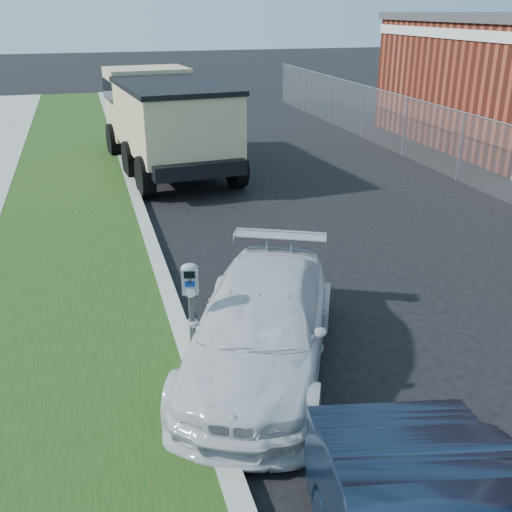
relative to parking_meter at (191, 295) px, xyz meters
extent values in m
plane|color=black|center=(2.61, 0.42, -1.21)|extent=(120.00, 120.00, 0.00)
cube|color=gray|center=(0.01, 2.42, -1.13)|extent=(0.25, 50.00, 0.15)
cube|color=#14390F|center=(-1.59, 2.42, -1.14)|extent=(3.00, 50.00, 0.13)
plane|color=slate|center=(8.61, 7.42, -0.31)|extent=(0.00, 30.00, 30.00)
cylinder|color=gray|center=(8.61, 7.42, 0.59)|extent=(0.04, 30.00, 0.04)
cylinder|color=gray|center=(8.61, 7.42, -0.31)|extent=(0.06, 0.06, 1.80)
cylinder|color=gray|center=(8.61, 10.42, -0.31)|extent=(0.06, 0.06, 1.80)
cylinder|color=gray|center=(8.61, 13.42, -0.31)|extent=(0.06, 0.06, 1.80)
cylinder|color=gray|center=(8.61, 16.42, -0.31)|extent=(0.06, 0.06, 1.80)
cylinder|color=gray|center=(8.61, 19.42, -0.31)|extent=(0.06, 0.06, 1.80)
cylinder|color=gray|center=(8.61, 22.42, -0.31)|extent=(0.06, 0.06, 1.80)
cube|color=silver|center=(10.09, 8.42, 2.39)|extent=(0.06, 14.00, 0.30)
cylinder|color=#3F4247|center=(0.00, 0.00, -0.53)|extent=(0.08, 0.08, 1.07)
cube|color=gray|center=(0.00, 0.00, 0.19)|extent=(0.22, 0.17, 0.32)
ellipsoid|color=gray|center=(0.00, 0.00, 0.35)|extent=(0.23, 0.17, 0.12)
cube|color=black|center=(-0.01, -0.07, 0.29)|extent=(0.13, 0.04, 0.09)
cube|color=navy|center=(-0.01, -0.06, 0.18)|extent=(0.12, 0.03, 0.08)
cylinder|color=silver|center=(-0.01, -0.06, 0.06)|extent=(0.12, 0.03, 0.12)
cube|color=#3F4247|center=(-0.01, -0.06, 0.21)|extent=(0.04, 0.02, 0.05)
imported|color=silver|center=(0.93, 0.16, -0.60)|extent=(3.29, 4.49, 1.21)
cube|color=black|center=(1.25, 10.58, -0.46)|extent=(2.92, 6.81, 0.36)
cube|color=tan|center=(1.01, 12.95, 0.40)|extent=(2.60, 2.09, 2.07)
cube|color=black|center=(1.01, 12.95, 0.81)|extent=(2.64, 2.12, 0.62)
cube|color=tan|center=(1.33, 9.76, 0.40)|extent=(2.90, 4.57, 1.66)
cube|color=black|center=(1.33, 9.76, 1.25)|extent=(3.02, 4.68, 0.12)
cube|color=black|center=(0.91, 13.93, -0.54)|extent=(2.49, 0.40, 0.31)
cylinder|color=black|center=(-0.16, 12.73, -0.69)|extent=(0.43, 1.06, 1.03)
cylinder|color=black|center=(2.20, 12.97, -0.69)|extent=(0.43, 1.06, 1.03)
cylinder|color=black|center=(0.11, 9.95, -0.69)|extent=(0.43, 1.06, 1.03)
cylinder|color=black|center=(2.48, 10.19, -0.69)|extent=(0.43, 1.06, 1.03)
cylinder|color=black|center=(0.30, 8.10, -0.69)|extent=(0.43, 1.06, 1.03)
cylinder|color=black|center=(2.67, 8.33, -0.69)|extent=(0.43, 1.06, 1.03)
camera|label=1|loc=(-1.00, -6.33, 3.16)|focal=42.00mm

